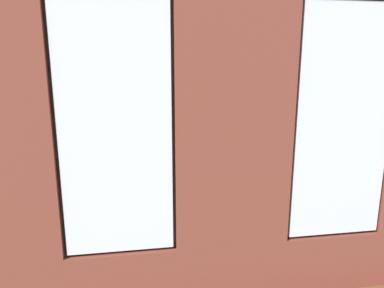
{
  "coord_description": "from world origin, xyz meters",
  "views": [
    {
      "loc": [
        0.86,
        5.84,
        2.26
      ],
      "look_at": [
        -0.02,
        0.4,
        1.03
      ],
      "focal_mm": 32.0,
      "sensor_mm": 36.0,
      "label": 1
    }
  ],
  "objects_px": {
    "cup_ceramic": "(195,167)",
    "remote_silver": "(180,166)",
    "media_console": "(36,181)",
    "potted_plant_beside_window_right": "(7,246)",
    "couch_left": "(323,178)",
    "tv_flatscreen": "(32,146)",
    "coffee_table": "(189,171)",
    "potted_plant_corner_near_left": "(272,133)",
    "potted_plant_near_tv": "(52,183)",
    "potted_plant_mid_room_small": "(202,162)",
    "couch_by_window": "(211,237)",
    "potted_plant_between_couches": "(328,202)",
    "papasan_chair": "(148,145)",
    "table_plant_small": "(206,159)"
  },
  "relations": [
    {
      "from": "couch_by_window",
      "to": "potted_plant_beside_window_right",
      "type": "relative_size",
      "value": 2.88
    },
    {
      "from": "media_console",
      "to": "potted_plant_beside_window_right",
      "type": "relative_size",
      "value": 1.68
    },
    {
      "from": "remote_silver",
      "to": "potted_plant_corner_near_left",
      "type": "distance_m",
      "value": 3.29
    },
    {
      "from": "tv_flatscreen",
      "to": "potted_plant_beside_window_right",
      "type": "relative_size",
      "value": 1.65
    },
    {
      "from": "papasan_chair",
      "to": "potted_plant_mid_room_small",
      "type": "distance_m",
      "value": 1.66
    },
    {
      "from": "papasan_chair",
      "to": "remote_silver",
      "type": "bearing_deg",
      "value": 105.51
    },
    {
      "from": "tv_flatscreen",
      "to": "potted_plant_corner_near_left",
      "type": "height_order",
      "value": "tv_flatscreen"
    },
    {
      "from": "cup_ceramic",
      "to": "papasan_chair",
      "type": "height_order",
      "value": "papasan_chair"
    },
    {
      "from": "couch_by_window",
      "to": "potted_plant_corner_near_left",
      "type": "height_order",
      "value": "potted_plant_corner_near_left"
    },
    {
      "from": "papasan_chair",
      "to": "potted_plant_mid_room_small",
      "type": "bearing_deg",
      "value": 131.29
    },
    {
      "from": "potted_plant_beside_window_right",
      "to": "potted_plant_mid_room_small",
      "type": "bearing_deg",
      "value": -128.97
    },
    {
      "from": "coffee_table",
      "to": "remote_silver",
      "type": "height_order",
      "value": "remote_silver"
    },
    {
      "from": "potted_plant_corner_near_left",
      "to": "potted_plant_between_couches",
      "type": "bearing_deg",
      "value": 76.29
    },
    {
      "from": "tv_flatscreen",
      "to": "potted_plant_corner_near_left",
      "type": "distance_m",
      "value": 5.57
    },
    {
      "from": "coffee_table",
      "to": "remote_silver",
      "type": "distance_m",
      "value": 0.2
    },
    {
      "from": "coffee_table",
      "to": "media_console",
      "type": "distance_m",
      "value": 2.81
    },
    {
      "from": "coffee_table",
      "to": "potted_plant_mid_room_small",
      "type": "relative_size",
      "value": 2.63
    },
    {
      "from": "tv_flatscreen",
      "to": "coffee_table",
      "type": "bearing_deg",
      "value": 174.35
    },
    {
      "from": "couch_left",
      "to": "tv_flatscreen",
      "type": "bearing_deg",
      "value": -102.97
    },
    {
      "from": "coffee_table",
      "to": "potted_plant_corner_near_left",
      "type": "bearing_deg",
      "value": -139.68
    },
    {
      "from": "tv_flatscreen",
      "to": "potted_plant_mid_room_small",
      "type": "relative_size",
      "value": 2.51
    },
    {
      "from": "couch_left",
      "to": "remote_silver",
      "type": "height_order",
      "value": "couch_left"
    },
    {
      "from": "potted_plant_beside_window_right",
      "to": "couch_left",
      "type": "bearing_deg",
      "value": -157.7
    },
    {
      "from": "papasan_chair",
      "to": "potted_plant_near_tv",
      "type": "xyz_separation_m",
      "value": [
        1.55,
        2.82,
        0.1
      ]
    },
    {
      "from": "cup_ceramic",
      "to": "remote_silver",
      "type": "relative_size",
      "value": 0.55
    },
    {
      "from": "couch_by_window",
      "to": "couch_left",
      "type": "bearing_deg",
      "value": -143.63
    },
    {
      "from": "remote_silver",
      "to": "potted_plant_beside_window_right",
      "type": "xyz_separation_m",
      "value": [
        2.14,
        2.65,
        0.0
      ]
    },
    {
      "from": "potted_plant_between_couches",
      "to": "table_plant_small",
      "type": "bearing_deg",
      "value": -67.89
    },
    {
      "from": "couch_by_window",
      "to": "coffee_table",
      "type": "xyz_separation_m",
      "value": [
        -0.12,
        -2.45,
        0.06
      ]
    },
    {
      "from": "couch_by_window",
      "to": "tv_flatscreen",
      "type": "relative_size",
      "value": 1.75
    },
    {
      "from": "media_console",
      "to": "potted_plant_beside_window_right",
      "type": "xyz_separation_m",
      "value": [
        -0.5,
        2.82,
        0.21
      ]
    },
    {
      "from": "remote_silver",
      "to": "potted_plant_between_couches",
      "type": "distance_m",
      "value": 2.93
    },
    {
      "from": "papasan_chair",
      "to": "potted_plant_between_couches",
      "type": "distance_m",
      "value": 4.89
    },
    {
      "from": "potted_plant_between_couches",
      "to": "potted_plant_mid_room_small",
      "type": "bearing_deg",
      "value": -73.11
    },
    {
      "from": "media_console",
      "to": "remote_silver",
      "type": "bearing_deg",
      "value": 176.23
    },
    {
      "from": "remote_silver",
      "to": "potted_plant_corner_near_left",
      "type": "xyz_separation_m",
      "value": [
        -2.62,
        -1.99,
        0.17
      ]
    },
    {
      "from": "couch_left",
      "to": "table_plant_small",
      "type": "xyz_separation_m",
      "value": [
        1.97,
        -0.79,
        0.23
      ]
    },
    {
      "from": "couch_left",
      "to": "potted_plant_mid_room_small",
      "type": "distance_m",
      "value": 2.4
    },
    {
      "from": "potted_plant_corner_near_left",
      "to": "remote_silver",
      "type": "bearing_deg",
      "value": 37.25
    },
    {
      "from": "potted_plant_near_tv",
      "to": "potted_plant_corner_near_left",
      "type": "distance_m",
      "value": 5.51
    },
    {
      "from": "potted_plant_between_couches",
      "to": "potted_plant_beside_window_right",
      "type": "bearing_deg",
      "value": 2.39
    },
    {
      "from": "papasan_chair",
      "to": "potted_plant_near_tv",
      "type": "relative_size",
      "value": 1.3
    },
    {
      "from": "remote_silver",
      "to": "potted_plant_between_couches",
      "type": "xyz_separation_m",
      "value": [
        -1.52,
        2.49,
        0.18
      ]
    },
    {
      "from": "couch_left",
      "to": "potted_plant_between_couches",
      "type": "relative_size",
      "value": 1.44
    },
    {
      "from": "potted_plant_beside_window_right",
      "to": "potted_plant_between_couches",
      "type": "bearing_deg",
      "value": -177.61
    },
    {
      "from": "couch_by_window",
      "to": "papasan_chair",
      "type": "distance_m",
      "value": 4.52
    },
    {
      "from": "cup_ceramic",
      "to": "potted_plant_beside_window_right",
      "type": "xyz_separation_m",
      "value": [
        2.39,
        2.43,
        -0.03
      ]
    },
    {
      "from": "table_plant_small",
      "to": "media_console",
      "type": "distance_m",
      "value": 3.15
    },
    {
      "from": "couch_by_window",
      "to": "table_plant_small",
      "type": "relative_size",
      "value": 10.06
    },
    {
      "from": "coffee_table",
      "to": "cup_ceramic",
      "type": "height_order",
      "value": "cup_ceramic"
    }
  ]
}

